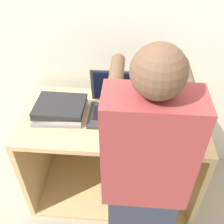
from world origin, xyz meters
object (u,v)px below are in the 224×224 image
(laptop_open, at_px, (114,106))
(person, at_px, (143,186))
(laptop_stack_left, at_px, (60,109))
(laptop_stack_right, at_px, (169,112))

(laptop_open, xyz_separation_m, person, (0.19, -0.54, -0.07))
(laptop_stack_left, distance_m, person, 0.73)
(laptop_open, relative_size, laptop_stack_left, 0.95)
(laptop_open, height_order, person, person)
(laptop_stack_left, xyz_separation_m, person, (0.54, -0.49, -0.06))
(laptop_stack_left, xyz_separation_m, laptop_stack_right, (0.69, -0.00, 0.02))
(laptop_stack_left, distance_m, laptop_stack_right, 0.69)
(laptop_stack_left, bearing_deg, laptop_open, 7.54)
(laptop_stack_right, height_order, person, person)
(laptop_stack_right, bearing_deg, person, -107.70)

